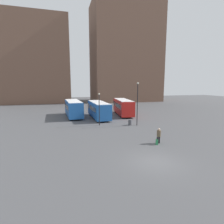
# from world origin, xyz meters

# --- Properties ---
(ground_plane) EXTENTS (160.00, 160.00, 0.00)m
(ground_plane) POSITION_xyz_m (0.00, 0.00, 0.00)
(ground_plane) COLOR #4C4C4F
(building_block_left) EXTENTS (23.41, 11.66, 28.98)m
(building_block_left) POSITION_xyz_m (-15.98, 54.42, 14.49)
(building_block_left) COLOR brown
(building_block_left) RESTS_ON ground_plane
(building_block_right) EXTENTS (25.26, 16.54, 36.40)m
(building_block_right) POSITION_xyz_m (16.91, 54.42, 18.20)
(building_block_right) COLOR brown
(building_block_right) RESTS_ON ground_plane
(bus_0) EXTENTS (3.10, 9.29, 3.18)m
(bus_0) POSITION_xyz_m (-5.09, 22.92, 1.72)
(bus_0) COLOR #1E56A3
(bus_0) RESTS_ON ground_plane
(bus_1) EXTENTS (2.75, 9.54, 3.05)m
(bus_1) POSITION_xyz_m (-0.59, 20.26, 1.65)
(bus_1) COLOR #1E56A3
(bus_1) RESTS_ON ground_plane
(bus_2) EXTENTS (3.71, 9.81, 3.19)m
(bus_2) POSITION_xyz_m (5.09, 22.49, 1.73)
(bus_2) COLOR red
(bus_2) RESTS_ON ground_plane
(traveler) EXTENTS (0.55, 0.55, 1.64)m
(traveler) POSITION_xyz_m (2.74, 4.11, 0.98)
(traveler) COLOR black
(traveler) RESTS_ON ground_plane
(suitcase) EXTENTS (0.33, 0.41, 0.82)m
(suitcase) POSITION_xyz_m (2.34, 3.78, 0.29)
(suitcase) COLOR #28844C
(suitcase) RESTS_ON ground_plane
(lamp_post_0) EXTENTS (0.28, 0.28, 5.00)m
(lamp_post_0) POSITION_xyz_m (-1.69, 14.09, 2.99)
(lamp_post_0) COLOR black
(lamp_post_0) RESTS_ON ground_plane
(lamp_post_1) EXTENTS (0.28, 0.28, 6.60)m
(lamp_post_1) POSITION_xyz_m (3.90, 12.48, 3.82)
(lamp_post_1) COLOR black
(lamp_post_1) RESTS_ON ground_plane
(trash_bin) EXTENTS (0.52, 0.52, 0.85)m
(trash_bin) POSITION_xyz_m (2.94, 12.98, 0.42)
(trash_bin) COLOR #47474C
(trash_bin) RESTS_ON ground_plane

